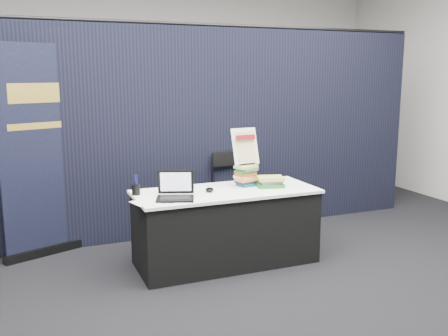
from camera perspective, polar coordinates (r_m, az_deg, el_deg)
floor at (r=4.67m, az=2.85°, el=-13.00°), size 8.00×8.00×0.00m
wall_back at (r=8.07m, az=-9.32°, el=9.69°), size 8.00×0.02×3.50m
drape_partition at (r=5.80m, az=-3.76°, el=4.00°), size 6.00×0.08×2.40m
display_table at (r=5.01m, az=0.21°, el=-6.72°), size 1.80×0.75×0.75m
laptop at (r=4.58m, az=-5.77°, el=-2.80°), size 0.39×0.37×0.25m
mouse at (r=4.85m, az=-1.66°, el=-2.48°), size 0.12×0.14×0.04m
brochure_left at (r=4.52m, az=-8.43°, el=-3.81°), size 0.36×0.30×0.00m
brochure_mid at (r=4.59m, az=-6.95°, el=-3.54°), size 0.41×0.38×0.00m
brochure_right at (r=4.51m, az=-4.26°, el=-3.76°), size 0.26×0.18×0.00m
pen_cup at (r=4.78m, az=-10.03°, el=-2.46°), size 0.09×0.09×0.10m
book_stack_tall at (r=5.08m, az=2.55°, el=-0.85°), size 0.23×0.20×0.21m
book_stack_short at (r=5.07m, az=5.30°, el=-1.57°), size 0.28×0.24×0.10m
info_sign at (r=5.06m, az=2.43°, el=2.44°), size 0.29×0.16×0.38m
pullup_banner at (r=5.44m, az=-20.01°, el=0.44°), size 0.90×0.42×2.18m
stacking_chair at (r=5.83m, az=1.17°, el=-2.54°), size 0.47×0.47×0.97m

